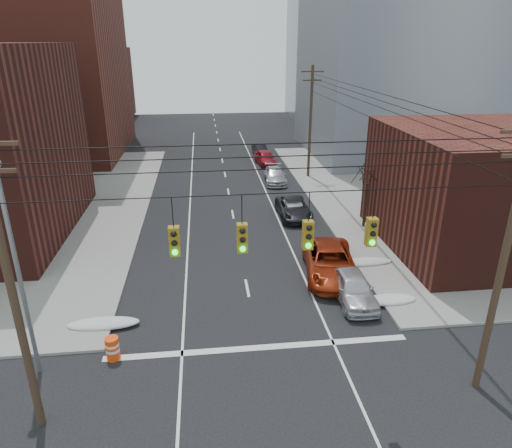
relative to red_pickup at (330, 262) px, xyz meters
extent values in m
cube|color=maroon|center=(-29.07, 35.06, 14.12)|extent=(24.00, 20.00, 30.00)
cube|color=#461A15|center=(-31.07, 61.06, 5.12)|extent=(22.00, 18.00, 12.00)
cube|color=gray|center=(16.93, 31.06, 11.62)|extent=(22.00, 20.00, 25.00)
cube|color=gray|center=(18.93, 57.06, 10.12)|extent=(20.00, 18.00, 22.00)
cube|color=#461A15|center=(12.93, 3.06, 3.12)|extent=(16.00, 12.00, 8.00)
cylinder|color=#473323|center=(-13.57, -9.94, 4.62)|extent=(0.28, 0.28, 11.00)
cylinder|color=#473323|center=(3.43, -9.94, 4.62)|extent=(0.28, 0.28, 11.00)
cylinder|color=#473323|center=(3.43, 21.06, 4.62)|extent=(0.28, 0.28, 11.00)
cube|color=#473323|center=(3.43, 21.06, 9.52)|extent=(2.20, 0.12, 0.12)
cube|color=#473323|center=(3.43, 21.06, 8.72)|extent=(1.80, 0.12, 0.12)
cylinder|color=black|center=(-5.07, -9.94, 7.72)|extent=(17.00, 0.04, 0.04)
cylinder|color=black|center=(-8.27, -9.94, 7.22)|extent=(0.03, 0.03, 1.00)
cube|color=olive|center=(-8.27, -9.94, 6.22)|extent=(0.35, 0.30, 1.00)
sphere|color=black|center=(-8.27, -10.11, 6.54)|extent=(0.20, 0.20, 0.20)
sphere|color=black|center=(-8.27, -10.11, 6.22)|extent=(0.20, 0.20, 0.20)
sphere|color=#0CE526|center=(-8.27, -10.11, 5.90)|extent=(0.20, 0.20, 0.20)
cylinder|color=black|center=(-6.07, -9.94, 7.22)|extent=(0.03, 0.03, 1.00)
cube|color=olive|center=(-6.07, -9.94, 6.22)|extent=(0.35, 0.30, 1.00)
sphere|color=black|center=(-6.07, -10.11, 6.54)|extent=(0.20, 0.20, 0.20)
sphere|color=black|center=(-6.07, -10.11, 6.22)|extent=(0.20, 0.20, 0.20)
sphere|color=#0CE526|center=(-6.07, -10.11, 5.90)|extent=(0.20, 0.20, 0.20)
cylinder|color=black|center=(-3.87, -9.94, 7.22)|extent=(0.03, 0.03, 1.00)
cube|color=olive|center=(-3.87, -9.94, 6.22)|extent=(0.35, 0.30, 1.00)
sphere|color=black|center=(-3.87, -10.11, 6.54)|extent=(0.20, 0.20, 0.20)
sphere|color=black|center=(-3.87, -10.11, 6.22)|extent=(0.20, 0.20, 0.20)
sphere|color=#0CE526|center=(-3.87, -10.11, 5.90)|extent=(0.20, 0.20, 0.20)
cylinder|color=black|center=(-1.67, -9.94, 7.22)|extent=(0.03, 0.03, 1.00)
cube|color=olive|center=(-1.67, -9.94, 6.22)|extent=(0.35, 0.30, 1.00)
sphere|color=black|center=(-1.67, -10.11, 6.54)|extent=(0.20, 0.20, 0.20)
sphere|color=black|center=(-1.67, -10.11, 6.22)|extent=(0.20, 0.20, 0.20)
sphere|color=#0CE526|center=(-1.67, -10.11, 5.90)|extent=(0.20, 0.20, 0.20)
cylinder|color=gray|center=(-14.57, -6.94, 3.62)|extent=(0.18, 0.18, 9.00)
cylinder|color=black|center=(4.53, 7.06, 0.87)|extent=(0.20, 0.20, 3.50)
cylinder|color=black|center=(4.92, 7.18, 3.20)|extent=(0.27, 0.82, 1.19)
cylinder|color=black|center=(4.76, 7.64, 3.28)|extent=(1.17, 0.54, 1.38)
cylinder|color=black|center=(4.10, 7.80, 3.31)|extent=(1.44, 1.00, 1.48)
cylinder|color=black|center=(4.14, 7.12, 3.20)|extent=(0.17, 0.84, 1.19)
cylinder|color=black|center=(4.08, 6.65, 3.28)|extent=(0.82, 0.99, 1.40)
cylinder|color=black|center=(4.60, 6.21, 3.31)|extent=(1.74, 0.21, 1.43)
cylinder|color=black|center=(4.86, 6.84, 3.20)|extent=(0.48, 0.73, 1.20)
ellipsoid|color=silver|center=(-12.47, -3.94, -0.67)|extent=(3.50, 1.08, 0.42)
ellipsoid|color=silver|center=(2.33, -3.44, -0.67)|extent=(3.00, 1.08, 0.42)
ellipsoid|color=silver|center=(2.33, 1.06, -0.67)|extent=(4.00, 1.08, 0.42)
imported|color=maroon|center=(0.00, 0.00, 0.00)|extent=(3.76, 6.66, 1.76)
imported|color=silver|center=(0.48, -2.87, -0.09)|extent=(1.97, 4.69, 1.58)
imported|color=white|center=(-0.27, 10.16, -0.27)|extent=(1.79, 3.86, 1.22)
imported|color=black|center=(-0.27, 9.94, -0.16)|extent=(2.44, 5.22, 1.45)
imported|color=#B3B2B7|center=(-0.27, 19.55, -0.16)|extent=(2.31, 5.06, 1.44)
imported|color=maroon|center=(-0.27, 26.68, -0.09)|extent=(2.37, 4.82, 1.58)
imported|color=black|center=(-0.27, 31.29, -0.24)|extent=(1.85, 4.04, 1.28)
imported|color=silver|center=(-20.86, 7.27, -0.10)|extent=(3.92, 1.66, 1.26)
imported|color=silver|center=(-20.74, 12.96, -0.09)|extent=(5.05, 3.74, 1.27)
imported|color=#B8B9BE|center=(-22.27, 10.25, -0.01)|extent=(4.52, 3.00, 1.43)
cylinder|color=#FF450D|center=(-11.57, -6.44, -0.34)|extent=(0.64, 0.64, 1.08)
cylinder|color=white|center=(-11.57, -6.44, -0.12)|extent=(0.66, 0.66, 0.13)
cylinder|color=white|center=(-11.57, -6.44, -0.39)|extent=(0.66, 0.66, 0.13)
camera|label=1|loc=(-7.21, -23.62, 12.25)|focal=32.00mm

